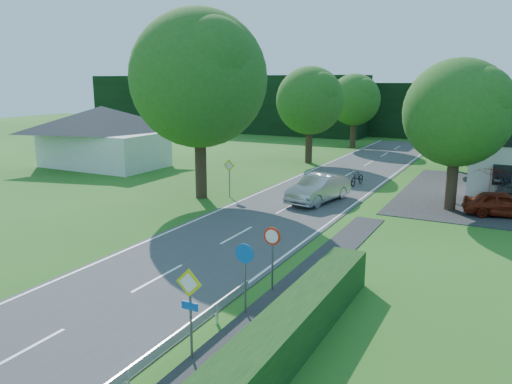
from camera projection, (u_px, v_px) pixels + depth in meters
The scene contains 22 objects.
road at pixel (256, 225), 25.78m from camera, with size 7.00×80.00×0.04m, color #3C3C3F.
line_edge_left at pixel (203, 217), 27.24m from camera, with size 0.12×80.00×0.01m, color white.
line_edge_right at pixel (315, 233), 24.32m from camera, with size 0.12×80.00×0.01m, color white.
line_centre at pixel (256, 225), 25.78m from camera, with size 0.12×80.00×0.01m, color white, non-canonical shape.
tree_main at pixel (199, 106), 30.67m from camera, with size 9.40×9.40×11.64m, color #265218, non-canonical shape.
tree_left_far at pixel (309, 115), 44.41m from camera, with size 7.00×7.00×8.58m, color #265218, non-canonical shape.
tree_right_far at pixel (456, 115), 40.69m from camera, with size 7.40×7.40×9.09m, color #265218, non-canonical shape.
tree_left_back at pixel (354, 111), 54.63m from camera, with size 6.60×6.60×8.07m, color #265218, non-canonical shape.
tree_right_back at pixel (454, 118), 48.23m from camera, with size 6.20×6.20×7.56m, color #265218, non-canonical shape.
tree_right_mid at pixel (456, 136), 27.95m from camera, with size 7.00×7.00×8.58m, color #265218, non-canonical shape.
treeline_left at pixel (219, 103), 73.87m from camera, with size 44.00×6.00×8.00m, color black.
treeline_right at pixel (486, 112), 61.25m from camera, with size 30.00×5.00×7.00m, color black.
bungalow_left at pixel (103, 135), 42.85m from camera, with size 11.00×6.50×5.20m.
streetlight at pixel (452, 129), 29.84m from camera, with size 2.03×0.18×8.00m.
sign_priority_right at pixel (190, 297), 13.05m from camera, with size 0.78×0.09×2.59m.
sign_roundabout at pixel (245, 265), 15.68m from camera, with size 0.64×0.08×2.37m.
sign_speed_limit at pixel (272, 244), 17.38m from camera, with size 0.64×0.11×2.37m.
sign_priority_left at pixel (229, 171), 31.75m from camera, with size 0.78×0.09×2.44m.
moving_car at pixel (319, 188), 30.49m from camera, with size 1.78×5.09×1.68m, color #A9A9AE.
motorcycle at pixel (357, 178), 35.43m from camera, with size 0.70×2.00×1.05m, color black.
parked_car_red at pixel (502, 204), 27.32m from camera, with size 1.61×4.00×1.36m, color #65180B.
parasol at pixel (490, 184), 30.82m from camera, with size 2.28×2.32×2.09m, color #B4220E.
Camera 1 is at (11.44, -1.98, 7.34)m, focal length 35.00 mm.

